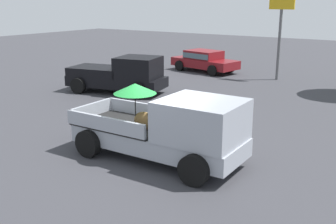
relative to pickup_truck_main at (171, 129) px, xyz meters
name	(u,v)px	position (x,y,z in m)	size (l,w,h in m)	color
ground_plane	(158,158)	(-0.47, 0.01, -0.96)	(80.00, 80.00, 0.00)	#38383D
pickup_truck_main	(171,129)	(0.00, 0.00, 0.00)	(5.08, 2.31, 2.19)	black
pickup_truck_red	(120,75)	(-6.99, 6.03, -0.09)	(5.08, 2.97, 1.80)	black
parked_sedan_near	(204,60)	(-6.56, 13.68, -0.22)	(4.55, 2.57, 1.33)	black
motel_sign	(281,19)	(-1.77, 13.58, 2.44)	(1.40, 0.16, 4.80)	#59595B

